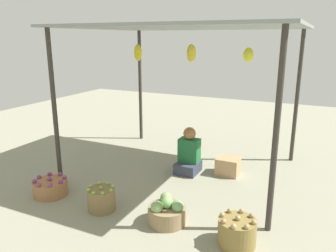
{
  "coord_description": "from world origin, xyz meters",
  "views": [
    {
      "loc": [
        2.04,
        -4.97,
        2.22
      ],
      "look_at": [
        0.0,
        -0.68,
        0.95
      ],
      "focal_mm": 35.53,
      "sensor_mm": 36.0,
      "label": 1
    }
  ],
  "objects_px": {
    "basket_cabbages": "(167,212)",
    "basket_potatoes": "(237,232)",
    "vendor_person": "(189,155)",
    "basket_limes": "(101,199)",
    "wooden_crate_near_vendor": "(228,166)",
    "basket_purple_onions": "(50,187)"
  },
  "relations": [
    {
      "from": "basket_purple_onions",
      "to": "wooden_crate_near_vendor",
      "type": "relative_size",
      "value": 1.34
    },
    {
      "from": "basket_purple_onions",
      "to": "wooden_crate_near_vendor",
      "type": "xyz_separation_m",
      "value": [
        2.13,
        1.84,
        0.03
      ]
    },
    {
      "from": "basket_cabbages",
      "to": "basket_potatoes",
      "type": "height_order",
      "value": "basket_potatoes"
    },
    {
      "from": "vendor_person",
      "to": "wooden_crate_near_vendor",
      "type": "distance_m",
      "value": 0.68
    },
    {
      "from": "basket_cabbages",
      "to": "basket_potatoes",
      "type": "bearing_deg",
      "value": -4.32
    },
    {
      "from": "basket_purple_onions",
      "to": "basket_cabbages",
      "type": "height_order",
      "value": "basket_cabbages"
    },
    {
      "from": "basket_limes",
      "to": "basket_potatoes",
      "type": "relative_size",
      "value": 0.87
    },
    {
      "from": "basket_potatoes",
      "to": "wooden_crate_near_vendor",
      "type": "distance_m",
      "value": 1.97
    },
    {
      "from": "basket_cabbages",
      "to": "vendor_person",
      "type": "bearing_deg",
      "value": 102.79
    },
    {
      "from": "wooden_crate_near_vendor",
      "to": "basket_purple_onions",
      "type": "bearing_deg",
      "value": -139.11
    },
    {
      "from": "basket_purple_onions",
      "to": "basket_limes",
      "type": "distance_m",
      "value": 0.94
    },
    {
      "from": "wooden_crate_near_vendor",
      "to": "basket_potatoes",
      "type": "bearing_deg",
      "value": -71.62
    },
    {
      "from": "vendor_person",
      "to": "basket_purple_onions",
      "type": "distance_m",
      "value": 2.24
    },
    {
      "from": "basket_purple_onions",
      "to": "vendor_person",
      "type": "bearing_deg",
      "value": 47.87
    },
    {
      "from": "vendor_person",
      "to": "basket_purple_onions",
      "type": "height_order",
      "value": "vendor_person"
    },
    {
      "from": "vendor_person",
      "to": "basket_potatoes",
      "type": "bearing_deg",
      "value": -53.3
    },
    {
      "from": "basket_purple_onions",
      "to": "basket_potatoes",
      "type": "height_order",
      "value": "basket_potatoes"
    },
    {
      "from": "vendor_person",
      "to": "basket_potatoes",
      "type": "height_order",
      "value": "vendor_person"
    },
    {
      "from": "vendor_person",
      "to": "basket_cabbages",
      "type": "relative_size",
      "value": 1.66
    },
    {
      "from": "vendor_person",
      "to": "basket_limes",
      "type": "height_order",
      "value": "vendor_person"
    },
    {
      "from": "basket_limes",
      "to": "wooden_crate_near_vendor",
      "type": "bearing_deg",
      "value": 57.77
    },
    {
      "from": "vendor_person",
      "to": "basket_limes",
      "type": "xyz_separation_m",
      "value": [
        -0.56,
        -1.69,
        -0.15
      ]
    }
  ]
}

